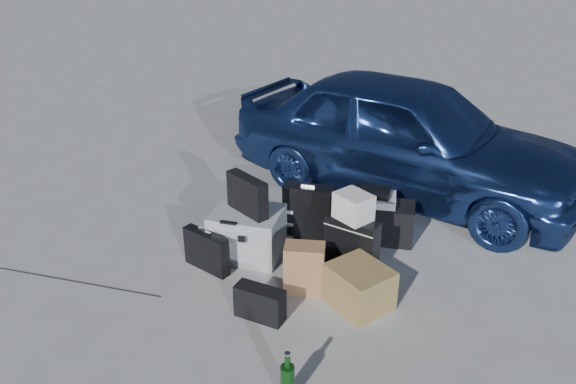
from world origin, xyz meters
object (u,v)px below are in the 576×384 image
at_px(car, 406,136).
at_px(cardboard_box, 359,287).
at_px(duffel_bag, 373,221).
at_px(briefcase, 207,251).
at_px(green_bottle, 287,377).
at_px(suitcase_left, 308,215).
at_px(suitcase_right, 352,247).
at_px(pelican_case, 248,233).

distance_m(car, cardboard_box, 2.17).
relative_size(car, duffel_bag, 5.15).
xyz_separation_m(briefcase, green_bottle, (1.35, -0.82, 0.00)).
distance_m(car, suitcase_left, 1.55).
bearing_deg(duffel_bag, suitcase_right, -102.17).
relative_size(briefcase, cardboard_box, 1.01).
distance_m(pelican_case, duffel_bag, 1.16).
bearing_deg(duffel_bag, suitcase_left, -161.21).
relative_size(suitcase_left, suitcase_right, 1.08).
relative_size(briefcase, suitcase_left, 0.79).
relative_size(briefcase, green_bottle, 1.28).
bearing_deg(car, pelican_case, 163.76).
bearing_deg(green_bottle, pelican_case, 135.35).
height_order(suitcase_left, suitcase_right, suitcase_left).
distance_m(suitcase_left, duffel_bag, 0.61).
height_order(duffel_bag, green_bottle, duffel_bag).
relative_size(briefcase, duffel_bag, 0.61).
xyz_separation_m(car, cardboard_box, (0.54, -2.06, -0.46)).
height_order(pelican_case, cardboard_box, pelican_case).
distance_m(briefcase, suitcase_right, 1.20).
height_order(car, green_bottle, car).
bearing_deg(suitcase_left, briefcase, -136.82).
bearing_deg(briefcase, suitcase_left, 64.63).
bearing_deg(cardboard_box, duffel_bag, 109.89).
bearing_deg(suitcase_right, green_bottle, -78.11).
distance_m(suitcase_left, green_bottle, 1.86).
bearing_deg(duffel_bag, cardboard_box, -91.79).
height_order(car, cardboard_box, car).
xyz_separation_m(pelican_case, duffel_bag, (0.79, 0.85, -0.03)).
bearing_deg(cardboard_box, suitcase_right, 126.62).
bearing_deg(car, suitcase_right, -169.43).
distance_m(duffel_bag, cardboard_box, 1.02).
height_order(briefcase, suitcase_left, suitcase_left).
xyz_separation_m(duffel_bag, green_bottle, (0.41, -2.04, -0.01)).
height_order(briefcase, cardboard_box, briefcase).
bearing_deg(suitcase_left, green_bottle, -79.03).
height_order(suitcase_left, green_bottle, suitcase_left).
distance_m(suitcase_left, cardboard_box, 0.99).
bearing_deg(duffel_bag, green_bottle, -100.22).
height_order(briefcase, duffel_bag, duffel_bag).
bearing_deg(suitcase_right, suitcase_left, 156.37).
bearing_deg(duffel_bag, pelican_case, -154.51).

